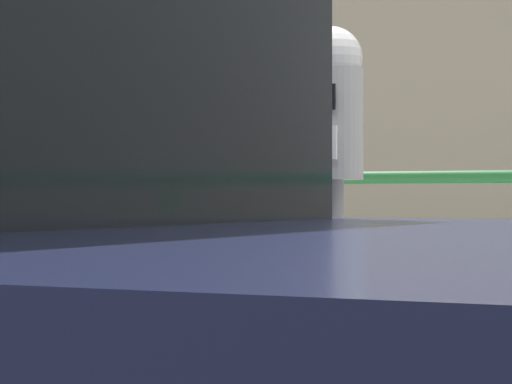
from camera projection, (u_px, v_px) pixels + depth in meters
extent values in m
cylinder|color=slate|center=(331.00, 372.00, 3.24)|extent=(0.07, 0.07, 1.06)
cylinder|color=#939699|center=(331.00, 124.00, 3.24)|extent=(0.18, 0.18, 0.31)
sphere|color=silver|center=(331.00, 58.00, 3.24)|extent=(0.17, 0.17, 0.17)
cube|color=black|center=(318.00, 97.00, 3.15)|extent=(0.10, 0.01, 0.07)
cube|color=white|center=(318.00, 143.00, 3.15)|extent=(0.11, 0.01, 0.09)
cube|color=black|center=(153.00, 129.00, 3.48)|extent=(0.48, 0.27, 0.66)
cylinder|color=black|center=(70.00, 125.00, 3.57)|extent=(0.09, 0.09, 0.63)
cylinder|color=black|center=(263.00, 83.00, 3.59)|extent=(0.15, 0.54, 0.48)
cylinder|color=#1E602D|center=(497.00, 177.00, 5.46)|extent=(24.00, 0.06, 0.06)
cylinder|color=#1E602D|center=(497.00, 284.00, 5.46)|extent=(24.00, 0.05, 0.05)
cylinder|color=#1E602D|center=(10.00, 278.00, 6.63)|extent=(0.06, 0.06, 1.11)
cylinder|color=#1E602D|center=(313.00, 289.00, 5.85)|extent=(0.06, 0.06, 1.11)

